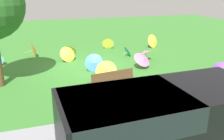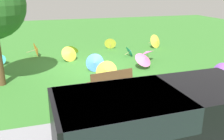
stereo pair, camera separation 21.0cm
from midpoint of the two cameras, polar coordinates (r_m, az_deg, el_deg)
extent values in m
plane|color=#387A2D|center=(11.76, -5.47, 0.54)|extent=(40.00, 40.00, 0.00)
cube|color=black|center=(5.65, 10.83, -11.01)|extent=(4.65, 2.03, 1.35)
cube|color=black|center=(5.09, 2.01, -9.02)|extent=(2.63, 1.99, 0.55)
cylinder|color=black|center=(6.15, -7.64, -13.35)|extent=(0.77, 0.24, 0.76)
cylinder|color=black|center=(7.39, 17.79, -8.35)|extent=(0.77, 0.24, 0.76)
cube|color=brown|center=(8.71, -1.05, -2.76)|extent=(1.65, 0.69, 0.05)
cube|color=brown|center=(8.46, -0.46, -1.78)|extent=(1.60, 0.36, 0.45)
cube|color=black|center=(8.55, -4.91, -4.86)|extent=(0.14, 0.41, 0.45)
cube|color=black|center=(9.07, 2.59, -3.41)|extent=(0.14, 0.41, 0.45)
cylinder|color=tan|center=(10.36, -1.66, -0.69)|extent=(0.27, 0.43, 0.34)
cone|color=yellow|center=(10.00, -2.13, -0.10)|extent=(1.10, 1.02, 0.84)
sphere|color=tan|center=(9.92, -2.25, 0.04)|extent=(0.06, 0.06, 0.05)
cylinder|color=tan|center=(11.42, -4.54, 1.62)|extent=(0.25, 0.51, 0.21)
cone|color=#4C8CE5|center=(11.08, -4.87, 1.68)|extent=(0.92, 0.70, 0.83)
sphere|color=tan|center=(11.01, -4.93, 1.70)|extent=(0.05, 0.06, 0.05)
cylinder|color=tan|center=(14.15, -19.28, 4.09)|extent=(0.51, 0.12, 0.12)
cone|color=orange|center=(14.19, -18.07, 4.50)|extent=(0.41, 0.82, 0.80)
sphere|color=tan|center=(14.20, -17.84, 4.58)|extent=(0.05, 0.04, 0.04)
cylinder|color=tan|center=(12.81, 7.72, 2.95)|extent=(0.15, 0.22, 0.42)
cone|color=pink|center=(12.81, 7.24, 4.18)|extent=(1.03, 1.02, 0.46)
sphere|color=tan|center=(12.82, 7.14, 4.43)|extent=(0.06, 0.06, 0.05)
cylinder|color=tan|center=(16.10, 8.36, 6.50)|extent=(0.25, 0.49, 0.21)
cone|color=yellow|center=(15.88, 9.32, 6.73)|extent=(0.98, 0.77, 0.87)
sphere|color=tan|center=(15.83, 9.52, 6.78)|extent=(0.05, 0.06, 0.05)
cylinder|color=tan|center=(11.76, 5.85, 1.60)|extent=(0.16, 0.32, 0.42)
cone|color=pink|center=(11.55, 6.67, 2.64)|extent=(1.05, 1.01, 0.64)
sphere|color=tan|center=(11.50, 6.87, 2.91)|extent=(0.05, 0.06, 0.05)
cylinder|color=tan|center=(13.16, -11.33, 3.26)|extent=(0.21, 0.44, 0.28)
cone|color=yellow|center=(12.86, -10.70, 3.74)|extent=(0.98, 0.84, 0.80)
sphere|color=tan|center=(12.79, -10.55, 3.85)|extent=(0.05, 0.06, 0.05)
cylinder|color=tan|center=(14.30, -10.26, 4.15)|extent=(0.20, 0.22, 0.25)
cone|color=yellow|center=(14.40, -9.93, 4.89)|extent=(0.86, 0.85, 0.58)
sphere|color=tan|center=(14.42, -9.85, 5.06)|extent=(0.06, 0.06, 0.05)
cylinder|color=tan|center=(15.17, -1.36, 5.79)|extent=(0.14, 0.36, 0.16)
cone|color=yellow|center=(15.40, -1.34, 6.34)|extent=(0.82, 0.61, 0.73)
sphere|color=tan|center=(15.46, -1.33, 6.49)|extent=(0.05, 0.06, 0.05)
cylinder|color=tan|center=(11.42, 23.85, -0.46)|extent=(0.43, 0.10, 0.26)
cone|color=purple|center=(11.17, 23.11, 0.07)|extent=(0.63, 0.83, 0.72)
sphere|color=tan|center=(11.11, 22.94, 0.19)|extent=(0.06, 0.04, 0.05)
cylinder|color=tan|center=(13.61, 2.68, 3.94)|extent=(0.29, 0.04, 0.18)
cone|color=teal|center=(13.66, 3.41, 4.44)|extent=(0.43, 0.63, 0.59)
sphere|color=tan|center=(13.67, 3.60, 4.57)|extent=(0.05, 0.04, 0.05)
camera|label=1|loc=(0.10, -90.63, -0.21)|focal=39.07mm
camera|label=2|loc=(0.10, 89.37, 0.21)|focal=39.07mm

